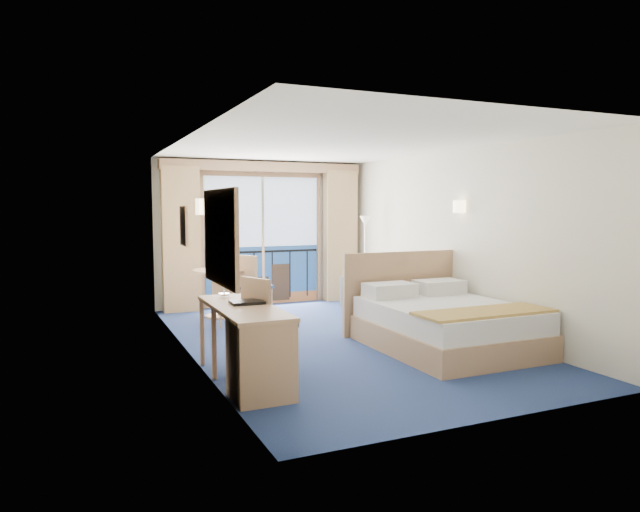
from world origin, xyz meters
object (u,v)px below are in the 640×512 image
at_px(bed, 444,323).
at_px(table_chair_a, 252,282).
at_px(armchair, 367,293).
at_px(desk, 257,350).
at_px(nightstand, 429,306).
at_px(table_chair_b, 226,293).
at_px(round_table, 220,281).
at_px(floor_lamp, 365,238).
at_px(desk_chair, 264,318).

relative_size(bed, table_chair_a, 2.14).
xyz_separation_m(armchair, desk, (-3.14, -3.55, 0.13)).
bearing_deg(table_chair_a, nightstand, -155.92).
bearing_deg(desk, table_chair_b, 80.53).
bearing_deg(armchair, round_table, -31.50).
bearing_deg(armchair, bed, 62.90).
height_order(nightstand, table_chair_b, table_chair_b).
relative_size(armchair, table_chair_a, 0.67).
distance_m(bed, nightstand, 1.40).
height_order(bed, armchair, bed).
bearing_deg(floor_lamp, round_table, 179.38).
xyz_separation_m(floor_lamp, table_chair_b, (-2.79, -0.62, -0.76)).
distance_m(desk_chair, round_table, 3.33).
xyz_separation_m(floor_lamp, desk_chair, (-3.04, -3.29, -0.67)).
xyz_separation_m(round_table, table_chair_b, (-0.06, -0.65, -0.10)).
height_order(bed, floor_lamp, floor_lamp).
relative_size(bed, desk, 1.30).
bearing_deg(nightstand, bed, -117.12).
relative_size(nightstand, desk, 0.35).
height_order(armchair, floor_lamp, floor_lamp).
relative_size(floor_lamp, desk, 0.96).
height_order(bed, round_table, bed).
height_order(floor_lamp, table_chair_b, floor_lamp).
xyz_separation_m(bed, desk_chair, (-2.48, -0.07, 0.27)).
xyz_separation_m(desk, round_table, (0.63, 4.06, 0.16)).
bearing_deg(desk_chair, table_chair_b, -28.11).
bearing_deg(table_chair_a, bed, -179.60).
bearing_deg(round_table, table_chair_a, -28.64).
bearing_deg(table_chair_b, table_chair_a, 33.85).
bearing_deg(floor_lamp, table_chair_b, -167.48).
bearing_deg(table_chair_a, table_chair_b, 96.41).
relative_size(floor_lamp, table_chair_a, 1.59).
xyz_separation_m(nightstand, desk, (-3.44, -2.06, 0.15)).
distance_m(bed, table_chair_a, 3.44).
bearing_deg(table_chair_b, bed, -51.06).
xyz_separation_m(desk, table_chair_b, (0.57, 3.41, 0.06)).
height_order(desk, table_chair_a, table_chair_a).
distance_m(desk_chair, table_chair_b, 2.68).
height_order(desk, table_chair_b, table_chair_b).
xyz_separation_m(desk_chair, round_table, (0.30, 3.32, 0.00)).
distance_m(floor_lamp, desk_chair, 4.52).
bearing_deg(armchair, nightstand, 81.26).
height_order(nightstand, round_table, round_table).
bearing_deg(table_chair_b, armchair, 1.31).
relative_size(nightstand, floor_lamp, 0.36).
height_order(nightstand, table_chair_a, table_chair_a).
bearing_deg(bed, armchair, 82.93).
relative_size(nightstand, table_chair_a, 0.57).
bearing_deg(round_table, armchair, -11.46).
distance_m(nightstand, desk_chair, 3.40).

